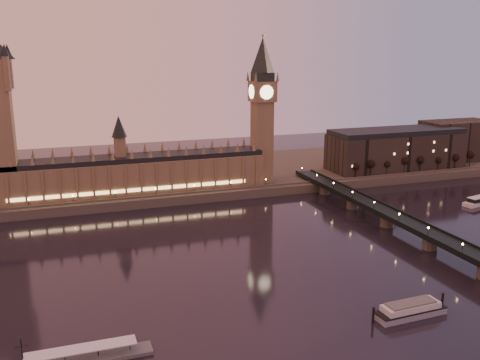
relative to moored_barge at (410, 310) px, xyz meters
name	(u,v)px	position (x,y,z in m)	size (l,w,h in m)	color
ground	(249,258)	(-38.62, 75.27, -2.60)	(700.00, 700.00, 0.00)	black
far_embankment	(213,175)	(-8.62, 240.27, 0.40)	(560.00, 130.00, 6.00)	#423D35
palace_of_westminster	(130,170)	(-78.74, 196.26, 19.10)	(180.00, 26.62, 52.00)	brown
big_ben	(262,102)	(15.37, 196.26, 61.35)	(17.68, 17.68, 104.00)	brown
westminster_bridge	(407,228)	(52.99, 75.27, 2.91)	(13.20, 260.00, 15.30)	black
city_block	(417,146)	(156.32, 206.20, 19.64)	(155.00, 45.00, 34.00)	black
bare_tree_0	(353,166)	(84.09, 184.27, 12.28)	(5.85, 5.85, 11.90)	black
bare_tree_1	(371,165)	(99.41, 184.27, 12.28)	(5.85, 5.85, 11.90)	black
bare_tree_2	(388,163)	(114.73, 184.27, 12.28)	(5.85, 5.85, 11.90)	black
bare_tree_3	(405,162)	(130.05, 184.27, 12.28)	(5.85, 5.85, 11.90)	black
bare_tree_4	(422,161)	(145.37, 184.27, 12.28)	(5.85, 5.85, 11.90)	black
bare_tree_5	(438,159)	(160.69, 184.27, 12.28)	(5.85, 5.85, 11.90)	black
bare_tree_6	(454,158)	(176.01, 184.27, 12.28)	(5.85, 5.85, 11.90)	black
bare_tree_7	(469,157)	(191.33, 184.27, 12.28)	(5.85, 5.85, 11.90)	black
moored_barge	(410,310)	(0.00, 0.00, 0.00)	(33.63, 9.41, 6.17)	#858FA9
pontoon_pier	(84,358)	(-120.41, 9.33, -1.34)	(43.97, 7.33, 11.73)	#595B5E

